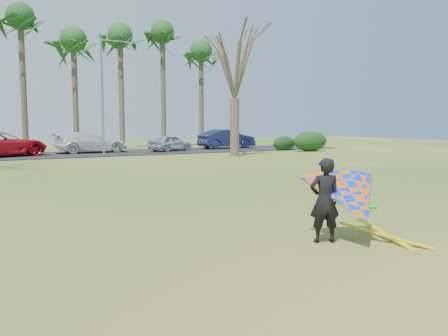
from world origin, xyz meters
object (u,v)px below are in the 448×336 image
streetlight (105,91)px  car_4 (170,143)px  car_3 (91,142)px  kite_flyer (349,198)px  bare_tree_right (235,60)px  car_2 (1,144)px  car_5 (227,139)px

streetlight → car_4: (5.84, 2.70, -3.76)m
car_3 → kite_flyer: kite_flyer is taller
streetlight → kite_flyer: 24.26m
car_4 → kite_flyer: (-7.51, -26.62, 0.14)m
bare_tree_right → car_4: bearing=106.7°
bare_tree_right → car_2: size_ratio=1.58×
car_5 → car_3: bearing=88.7°
car_2 → car_3: bearing=-101.7°
car_4 → kite_flyer: kite_flyer is taller
streetlight → car_4: streetlight is taller
kite_flyer → car_5: bearing=64.2°
streetlight → car_3: 5.28m
streetlight → kite_flyer: size_ratio=3.35×
car_4 → car_5: (5.79, 0.95, 0.19)m
streetlight → bare_tree_right: bearing=-27.0°
car_3 → car_4: size_ratio=1.40×
car_3 → car_4: 6.08m
car_5 → car_2: bearing=92.7°
car_2 → kite_flyer: 26.99m
car_2 → car_4: size_ratio=1.54×
car_5 → kite_flyer: size_ratio=2.13×
car_4 → car_5: bearing=-102.8°
car_2 → car_5: (17.89, 0.97, 0.02)m
car_2 → car_4: bearing=-112.3°
car_4 → car_3: bearing=57.1°
bare_tree_right → car_4: (-2.00, 6.70, -5.86)m
streetlight → car_5: 12.70m
car_4 → kite_flyer: size_ratio=1.59×
car_3 → kite_flyer: size_ratio=2.23×
streetlight → car_4: bearing=24.8°
car_5 → bare_tree_right: bearing=153.2°
car_5 → kite_flyer: bearing=153.8°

